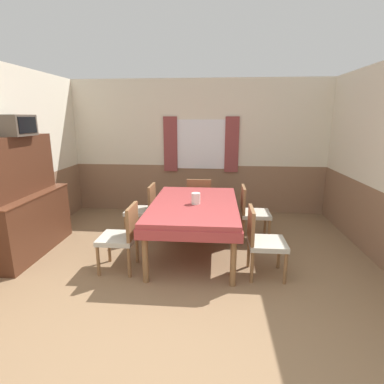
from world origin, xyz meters
name	(u,v)px	position (x,y,z in m)	size (l,w,h in m)	color
ground_plane	(165,371)	(0.00, 0.00, 0.00)	(16.00, 16.00, 0.00)	#846647
wall_back	(199,148)	(0.00, 4.07, 1.30)	(5.37, 0.10, 2.60)	silver
wall_left	(8,161)	(-2.51, 2.02, 1.30)	(0.05, 4.44, 2.60)	silver
dining_table	(194,210)	(0.06, 2.09, 0.64)	(1.20, 1.87, 0.74)	#9E3838
chair_left_near	(122,235)	(-0.79, 1.52, 0.47)	(0.44, 0.44, 0.85)	brown
chair_right_far	(251,211)	(0.92, 2.65, 0.47)	(0.44, 0.44, 0.85)	brown
chair_right_near	(262,239)	(0.92, 1.52, 0.47)	(0.44, 0.44, 0.85)	brown
chair_head_window	(199,199)	(0.06, 3.28, 0.47)	(0.44, 0.44, 0.85)	brown
chair_left_far	(144,208)	(-0.79, 2.65, 0.47)	(0.44, 0.44, 0.85)	brown
sideboard	(26,206)	(-2.26, 1.91, 0.69)	(0.46, 1.47, 1.65)	#4C2819
tv	(17,125)	(-2.23, 1.91, 1.78)	(0.29, 0.45, 0.27)	#51473D
vase	(196,198)	(0.09, 2.03, 0.82)	(0.12, 0.12, 0.15)	silver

